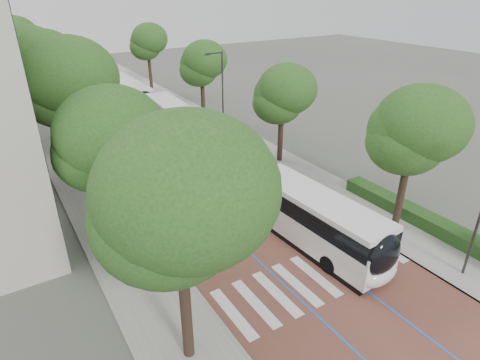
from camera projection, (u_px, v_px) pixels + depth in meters
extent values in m
plane|color=#51544C|center=(326.00, 288.00, 20.00)|extent=(160.00, 160.00, 0.00)
cube|color=brown|center=(105.00, 104.00, 50.39)|extent=(11.00, 140.00, 0.02)
cube|color=gray|center=(41.00, 113.00, 46.79)|extent=(4.00, 140.00, 0.12)
cube|color=gray|center=(161.00, 96.00, 53.94)|extent=(4.00, 140.00, 0.12)
cube|color=gray|center=(58.00, 110.00, 47.70)|extent=(0.20, 140.00, 0.14)
cube|color=gray|center=(148.00, 98.00, 53.03)|extent=(0.20, 140.00, 0.14)
cube|color=silver|center=(233.00, 313.00, 18.46)|extent=(0.55, 3.60, 0.01)
cube|color=silver|center=(256.00, 303.00, 19.06)|extent=(0.55, 3.60, 0.01)
cube|color=silver|center=(277.00, 293.00, 19.65)|extent=(0.55, 3.60, 0.01)
cube|color=silver|center=(296.00, 284.00, 20.25)|extent=(0.55, 3.60, 0.01)
cube|color=silver|center=(315.00, 276.00, 20.84)|extent=(0.55, 3.60, 0.01)
cube|color=silver|center=(333.00, 267.00, 21.44)|extent=(0.55, 3.60, 0.01)
cube|color=silver|center=(350.00, 260.00, 22.03)|extent=(0.55, 3.60, 0.01)
cube|color=silver|center=(365.00, 252.00, 22.63)|extent=(0.55, 3.60, 0.01)
cube|color=silver|center=(380.00, 246.00, 23.22)|extent=(0.55, 3.60, 0.01)
cube|color=blue|center=(92.00, 106.00, 49.62)|extent=(0.12, 126.00, 0.01)
cube|color=blue|center=(118.00, 102.00, 51.14)|extent=(0.12, 126.00, 0.01)
cube|color=black|center=(18.00, 119.00, 34.97)|extent=(0.12, 38.00, 1.60)
cube|color=black|center=(8.00, 83.00, 33.55)|extent=(0.12, 38.00, 1.60)
cube|color=#173C15|center=(439.00, 227.00, 24.10)|extent=(1.20, 14.00, 0.80)
cylinder|color=#2F2E31|center=(223.00, 95.00, 38.13)|extent=(0.14, 0.14, 8.00)
cube|color=#2F2E31|center=(214.00, 53.00, 36.03)|extent=(1.70, 0.12, 0.12)
cube|color=#2F2E31|center=(207.00, 55.00, 35.73)|extent=(0.50, 0.20, 0.10)
cylinder|color=#2F2E31|center=(144.00, 183.00, 21.35)|extent=(0.14, 0.14, 8.00)
cylinder|color=black|center=(186.00, 309.00, 15.32)|extent=(0.44, 0.44, 5.01)
ellipsoid|color=#1F4D18|center=(178.00, 206.00, 13.30)|extent=(6.19, 6.19, 5.26)
cylinder|color=black|center=(117.00, 212.00, 22.27)|extent=(0.44, 0.44, 4.49)
ellipsoid|color=#1F4D18|center=(106.00, 144.00, 20.47)|extent=(5.65, 5.65, 4.80)
cylinder|color=black|center=(79.00, 153.00, 28.93)|extent=(0.44, 0.44, 5.31)
ellipsoid|color=#1F4D18|center=(66.00, 86.00, 26.79)|extent=(6.40, 6.40, 5.44)
cylinder|color=black|center=(54.00, 118.00, 36.53)|extent=(0.44, 0.44, 5.31)
ellipsoid|color=#1F4D18|center=(43.00, 63.00, 34.39)|extent=(5.30, 5.30, 4.50)
cylinder|color=black|center=(36.00, 93.00, 45.78)|extent=(0.44, 0.44, 4.68)
ellipsoid|color=#1F4D18|center=(27.00, 55.00, 43.90)|extent=(6.15, 6.15, 5.23)
cylinder|color=black|center=(21.00, 71.00, 57.18)|extent=(0.44, 0.44, 4.68)
ellipsoid|color=#1F4D18|center=(14.00, 40.00, 55.30)|extent=(6.25, 6.25, 5.31)
cylinder|color=black|center=(401.00, 195.00, 24.23)|extent=(0.44, 0.44, 4.32)
ellipsoid|color=#1F4D18|center=(413.00, 134.00, 22.49)|extent=(5.17, 5.17, 4.40)
cylinder|color=black|center=(280.00, 139.00, 33.43)|extent=(0.44, 0.44, 3.96)
ellipsoid|color=#1F4D18|center=(282.00, 97.00, 31.83)|extent=(4.76, 4.76, 4.04)
cylinder|color=black|center=(203.00, 101.00, 44.02)|extent=(0.44, 0.44, 4.16)
ellipsoid|color=#1F4D18|center=(202.00, 65.00, 42.35)|extent=(4.76, 4.76, 4.05)
cylinder|color=black|center=(150.00, 74.00, 56.10)|extent=(0.44, 0.44, 4.51)
ellipsoid|color=#1F4D18|center=(147.00, 43.00, 54.29)|extent=(4.87, 4.87, 4.14)
cylinder|color=black|center=(260.00, 185.00, 26.38)|extent=(2.34, 1.02, 2.30)
cube|color=silver|center=(314.00, 226.00, 22.84)|extent=(2.97, 9.48, 1.82)
cube|color=black|center=(316.00, 209.00, 22.33)|extent=(3.00, 9.29, 0.97)
cube|color=white|center=(317.00, 198.00, 22.05)|extent=(2.91, 9.29, 0.31)
cube|color=black|center=(313.00, 242.00, 23.32)|extent=(2.91, 9.10, 0.35)
cube|color=silver|center=(224.00, 169.00, 29.78)|extent=(2.89, 7.86, 1.82)
cube|color=black|center=(224.00, 155.00, 29.27)|extent=(2.92, 7.70, 0.97)
cube|color=white|center=(224.00, 147.00, 28.99)|extent=(2.83, 7.70, 0.31)
cube|color=black|center=(224.00, 182.00, 30.26)|extent=(2.83, 7.55, 0.35)
ellipsoid|color=black|center=(383.00, 255.00, 19.18)|extent=(2.40, 1.22, 2.28)
ellipsoid|color=silver|center=(380.00, 274.00, 19.65)|extent=(2.40, 1.12, 1.14)
cylinder|color=black|center=(328.00, 264.00, 20.92)|extent=(0.35, 1.01, 1.00)
cylinder|color=black|center=(357.00, 250.00, 22.08)|extent=(0.35, 1.01, 1.00)
cylinder|color=black|center=(200.00, 174.00, 30.76)|extent=(0.35, 1.01, 1.00)
cylinder|color=black|center=(225.00, 167.00, 31.92)|extent=(0.35, 1.01, 1.00)
cylinder|color=black|center=(265.00, 220.00, 24.85)|extent=(0.35, 1.01, 1.00)
cylinder|color=black|center=(292.00, 209.00, 26.02)|extent=(0.35, 1.01, 1.00)
cube|color=silver|center=(176.00, 125.00, 39.02)|extent=(3.32, 12.14, 1.82)
cube|color=black|center=(175.00, 114.00, 38.51)|extent=(3.34, 11.91, 0.97)
cube|color=white|center=(175.00, 107.00, 38.23)|extent=(3.25, 11.90, 0.31)
cube|color=black|center=(177.00, 136.00, 39.50)|extent=(3.24, 11.66, 0.35)
ellipsoid|color=black|center=(199.00, 136.00, 34.06)|extent=(2.42, 1.26, 2.28)
ellipsoid|color=silver|center=(200.00, 149.00, 34.53)|extent=(2.41, 1.16, 1.14)
cylinder|color=black|center=(179.00, 146.00, 36.03)|extent=(0.37, 1.02, 1.00)
cylinder|color=black|center=(202.00, 142.00, 36.98)|extent=(0.37, 1.02, 1.00)
cylinder|color=black|center=(154.00, 123.00, 41.88)|extent=(0.37, 1.02, 1.00)
cylinder|color=black|center=(174.00, 120.00, 42.84)|extent=(0.37, 1.02, 1.00)
cube|color=silver|center=(128.00, 97.00, 48.75)|extent=(2.52, 12.00, 1.82)
cube|color=black|center=(127.00, 87.00, 48.25)|extent=(2.56, 11.76, 0.97)
cube|color=white|center=(126.00, 82.00, 47.96)|extent=(2.47, 11.76, 0.31)
cube|color=black|center=(129.00, 105.00, 49.23)|extent=(2.47, 11.52, 0.35)
ellipsoid|color=black|center=(144.00, 101.00, 43.98)|extent=(2.35, 1.10, 2.28)
ellipsoid|color=silver|center=(146.00, 112.00, 44.45)|extent=(2.35, 1.00, 1.14)
cylinder|color=black|center=(129.00, 111.00, 45.82)|extent=(0.30, 1.00, 1.00)
cylinder|color=black|center=(148.00, 108.00, 46.90)|extent=(0.30, 1.00, 1.00)
cylinder|color=black|center=(111.00, 97.00, 51.43)|extent=(0.30, 1.00, 1.00)
cylinder|color=black|center=(128.00, 95.00, 52.51)|extent=(0.30, 1.00, 1.00)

